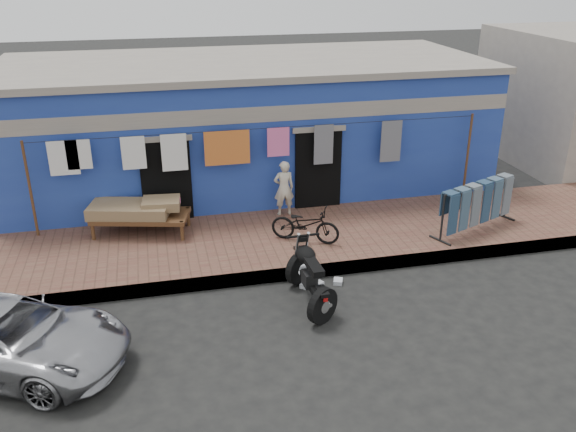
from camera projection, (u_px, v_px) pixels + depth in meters
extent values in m
plane|color=black|center=(314.00, 322.00, 10.44)|extent=(80.00, 80.00, 0.00)
cube|color=brown|center=(277.00, 242.00, 13.08)|extent=(28.00, 3.00, 0.25)
cube|color=gray|center=(293.00, 274.00, 11.78)|extent=(28.00, 0.10, 0.25)
cube|color=#213994|center=(245.00, 128.00, 16.07)|extent=(12.00, 5.00, 3.20)
cube|color=#9E9384|center=(262.00, 114.00, 13.51)|extent=(12.00, 0.14, 0.35)
cube|color=#9E9384|center=(243.00, 63.00, 15.41)|extent=(12.20, 5.20, 0.16)
cube|color=black|center=(167.00, 186.00, 13.57)|extent=(1.10, 0.10, 2.10)
cube|color=black|center=(318.00, 174.00, 14.30)|extent=(1.10, 0.10, 2.10)
cylinder|color=brown|center=(30.00, 189.00, 12.69)|extent=(0.06, 0.06, 2.10)
cylinder|color=brown|center=(467.00, 156.00, 14.77)|extent=(0.06, 0.06, 2.10)
cylinder|color=black|center=(265.00, 128.00, 13.33)|extent=(10.00, 0.01, 0.01)
cube|color=silver|center=(63.00, 158.00, 12.59)|extent=(0.60, 0.02, 0.74)
cube|color=silver|center=(79.00, 155.00, 12.64)|extent=(0.50, 0.02, 0.64)
cube|color=silver|center=(134.00, 153.00, 12.88)|extent=(0.50, 0.02, 0.72)
cube|color=silver|center=(174.00, 152.00, 13.08)|extent=(0.55, 0.02, 0.82)
cube|color=#CC4C26|center=(227.00, 148.00, 13.31)|extent=(1.00, 0.02, 0.77)
cube|color=pink|center=(278.00, 142.00, 13.53)|extent=(0.50, 0.02, 0.66)
cube|color=slate|center=(324.00, 145.00, 13.80)|extent=(0.45, 0.02, 0.92)
cube|color=slate|center=(391.00, 141.00, 14.15)|extent=(0.50, 0.02, 0.98)
imported|color=#B1B1B6|center=(4.00, 336.00, 9.14)|extent=(4.22, 3.18, 1.08)
imported|color=beige|center=(284.00, 188.00, 13.90)|extent=(0.47, 0.31, 1.29)
imported|color=black|center=(305.00, 220.00, 12.65)|extent=(1.51, 1.17, 0.94)
cube|color=silver|center=(318.00, 284.00, 11.58)|extent=(0.22, 0.21, 0.08)
cube|color=silver|center=(304.00, 285.00, 11.53)|extent=(0.21, 0.21, 0.09)
cube|color=silver|center=(338.00, 281.00, 11.66)|extent=(0.23, 0.25, 0.08)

